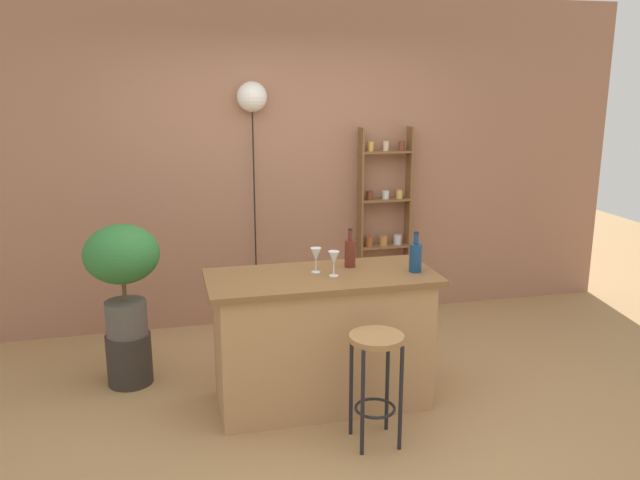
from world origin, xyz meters
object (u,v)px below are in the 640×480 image
object	(u,v)px
plant_stool	(129,359)
wine_glass_center	(334,258)
potted_plant	(122,265)
pendant_globe_light	(252,99)
bottle_olive_oil	(350,253)
bar_stool	(376,364)
spice_shelf	(384,226)
bottle_sauce_amber	(416,257)
wine_glass_left	(316,255)

from	to	relation	value
plant_stool	wine_glass_center	bearing A→B (deg)	-25.58
plant_stool	potted_plant	size ratio (longest dim) A/B	0.46
pendant_globe_light	plant_stool	bearing A→B (deg)	-138.00
potted_plant	bottle_olive_oil	world-z (taller)	potted_plant
bar_stool	spice_shelf	xyz separation A→B (m)	(0.77, 2.08, 0.33)
plant_stool	bottle_olive_oil	world-z (taller)	bottle_olive_oil
potted_plant	pendant_globe_light	xyz separation A→B (m)	(1.06, 0.95, 1.08)
potted_plant	bottle_sauce_amber	distance (m)	1.99
potted_plant	pendant_globe_light	size ratio (longest dim) A/B	0.38
wine_glass_left	wine_glass_center	bearing A→B (deg)	-49.48
pendant_globe_light	potted_plant	bearing A→B (deg)	-138.00
spice_shelf	pendant_globe_light	xyz separation A→B (m)	(-1.16, 0.03, 1.12)
bottle_sauce_amber	pendant_globe_light	world-z (taller)	pendant_globe_light
spice_shelf	wine_glass_left	bearing A→B (deg)	-123.97
plant_stool	bottle_sauce_amber	xyz separation A→B (m)	(1.87, -0.67, 0.81)
spice_shelf	bottle_olive_oil	bearing A→B (deg)	-117.75
potted_plant	wine_glass_center	bearing A→B (deg)	-25.58
bottle_olive_oil	wine_glass_left	xyz separation A→B (m)	(-0.25, -0.07, 0.02)
pendant_globe_light	bar_stool	bearing A→B (deg)	-79.48
wine_glass_left	wine_glass_center	world-z (taller)	same
pendant_globe_light	bottle_olive_oil	bearing A→B (deg)	-72.86
wine_glass_center	pendant_globe_light	xyz separation A→B (m)	(-0.27, 1.59, 0.95)
bar_stool	pendant_globe_light	xyz separation A→B (m)	(-0.39, 2.11, 1.45)
pendant_globe_light	bottle_sauce_amber	bearing A→B (deg)	-63.16
bottle_sauce_amber	bar_stool	bearing A→B (deg)	-130.81
wine_glass_left	bar_stool	bearing A→B (deg)	-71.69
bottle_olive_oil	wine_glass_left	bearing A→B (deg)	-164.30
bar_stool	potted_plant	bearing A→B (deg)	141.28
wine_glass_center	spice_shelf	bearing A→B (deg)	60.38
plant_stool	potted_plant	world-z (taller)	potted_plant
potted_plant	wine_glass_left	size ratio (longest dim) A/B	4.83
potted_plant	plant_stool	bearing A→B (deg)	90.00
spice_shelf	bottle_sauce_amber	distance (m)	1.63
spice_shelf	potted_plant	size ratio (longest dim) A/B	2.15
bottle_sauce_amber	spice_shelf	bearing A→B (deg)	77.82
spice_shelf	bottle_olive_oil	world-z (taller)	spice_shelf
plant_stool	wine_glass_center	size ratio (longest dim) A/B	2.24
bar_stool	plant_stool	size ratio (longest dim) A/B	1.86
bottle_sauce_amber	wine_glass_left	size ratio (longest dim) A/B	1.63
potted_plant	bottle_olive_oil	bearing A→B (deg)	-17.11
wine_glass_center	potted_plant	bearing A→B (deg)	154.42
bar_stool	potted_plant	size ratio (longest dim) A/B	0.86
bar_stool	wine_glass_left	world-z (taller)	wine_glass_left
wine_glass_left	wine_glass_center	distance (m)	0.14
spice_shelf	potted_plant	xyz separation A→B (m)	(-2.22, -0.92, 0.04)
bar_stool	bottle_sauce_amber	xyz separation A→B (m)	(0.43, 0.49, 0.49)
bar_stool	wine_glass_left	xyz separation A→B (m)	(-0.21, 0.63, 0.50)
bottle_olive_oil	spice_shelf	bearing A→B (deg)	62.25
plant_stool	potted_plant	distance (m)	0.69
spice_shelf	wine_glass_left	xyz separation A→B (m)	(-0.98, -1.45, 0.18)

